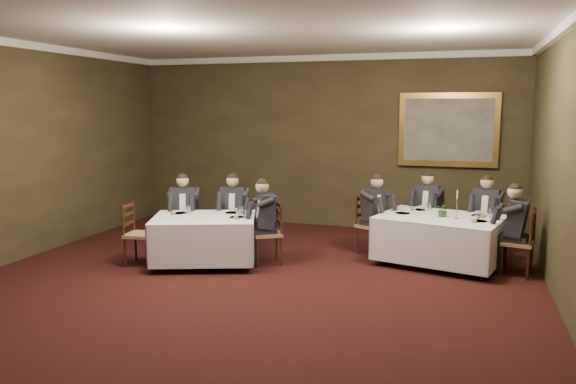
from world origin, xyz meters
The scene contains 26 objects.
ground centered at (0.00, 0.00, 0.00)m, with size 10.00×10.00×0.00m, color black.
ceiling centered at (0.00, 0.00, 3.50)m, with size 8.00×10.00×0.10m, color silver.
back_wall centered at (0.00, 5.00, 1.75)m, with size 8.00×0.10×3.50m, color #302818.
crown_molding centered at (0.00, 0.00, 3.44)m, with size 8.00×10.00×0.12m.
table_main centered at (2.51, 2.67, 0.45)m, with size 2.12×1.81×0.67m.
table_second centered at (-1.02, 1.53, 0.45)m, with size 1.91×1.67×0.67m.
chair_main_backleft centered at (2.26, 3.70, 0.28)m, with size 0.56×0.55×1.00m.
diner_main_backleft centered at (2.26, 3.69, 0.51)m, with size 0.54×0.59×1.35m.
chair_main_backright centered at (3.22, 3.46, 0.28)m, with size 0.54×0.53×1.00m.
diner_main_backright centered at (3.22, 3.45, 0.51)m, with size 0.52×0.58×1.35m.
chair_main_endleft centered at (1.38, 2.96, 0.28)m, with size 0.58×0.59×1.00m.
diner_main_endleft centered at (1.39, 2.95, 0.51)m, with size 0.61×0.58×1.35m.
chair_main_endright centered at (3.63, 2.38, 0.28)m, with size 0.50×0.52×1.00m.
diner_main_endright centered at (3.62, 2.38, 0.51)m, with size 0.55×0.49×1.35m.
chair_sec_backleft centered at (-1.70, 2.16, 0.28)m, with size 0.55×0.54×1.00m.
diner_sec_backleft centered at (-1.69, 2.15, 0.51)m, with size 0.53×0.58×1.35m.
chair_sec_backright centered at (-0.89, 2.44, 0.28)m, with size 0.49×0.47×1.00m.
diner_sec_backright centered at (-0.89, 2.43, 0.51)m, with size 0.46×0.53×1.35m.
chair_sec_endright centered at (-0.08, 1.86, 0.28)m, with size 0.58×0.59×1.00m.
diner_sec_endright centered at (-0.09, 1.86, 0.51)m, with size 0.61×0.58×1.35m.
chair_sec_endleft centered at (-1.97, 1.20, 0.28)m, with size 0.47×0.49×1.00m.
centerpiece centered at (2.54, 2.64, 0.89)m, with size 0.22×0.19×0.24m, color #2D5926.
candlestick centered at (2.74, 2.53, 0.93)m, with size 0.07×0.07×0.46m.
place_setting_table_main centered at (2.18, 3.19, 0.80)m, with size 0.33×0.31×0.14m.
place_setting_table_second centered at (-1.48, 1.73, 0.80)m, with size 0.33×0.31×0.14m.
painting centered at (2.51, 4.94, 2.03)m, with size 1.86×0.09×1.41m.
Camera 1 is at (2.80, -6.29, 2.45)m, focal length 35.00 mm.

